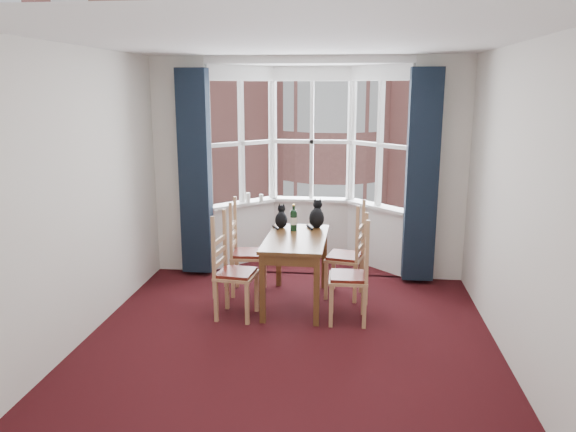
% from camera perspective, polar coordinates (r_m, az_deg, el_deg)
% --- Properties ---
extents(floor, '(4.50, 4.50, 0.00)m').
position_cam_1_polar(floor, '(5.45, -0.10, -13.37)').
color(floor, black).
rests_on(floor, ground).
extents(ceiling, '(4.50, 4.50, 0.00)m').
position_cam_1_polar(ceiling, '(4.90, -0.12, 17.45)').
color(ceiling, white).
rests_on(ceiling, floor).
extents(wall_left, '(0.00, 4.50, 4.50)m').
position_cam_1_polar(wall_left, '(5.58, -20.97, 1.60)').
color(wall_left, silver).
rests_on(wall_left, floor).
extents(wall_right, '(0.00, 4.50, 4.50)m').
position_cam_1_polar(wall_right, '(5.16, 22.54, 0.60)').
color(wall_right, silver).
rests_on(wall_right, floor).
extents(wall_near, '(4.00, 0.00, 4.00)m').
position_cam_1_polar(wall_near, '(2.85, -5.40, -7.99)').
color(wall_near, silver).
rests_on(wall_near, floor).
extents(wall_back_pier_left, '(0.70, 0.12, 2.80)m').
position_cam_1_polar(wall_back_pier_left, '(7.51, -10.74, 4.95)').
color(wall_back_pier_left, silver).
rests_on(wall_back_pier_left, floor).
extents(wall_back_pier_right, '(0.70, 0.12, 2.80)m').
position_cam_1_polar(wall_back_pier_right, '(7.25, 15.11, 4.45)').
color(wall_back_pier_right, silver).
rests_on(wall_back_pier_right, floor).
extents(bay_window, '(2.76, 0.94, 2.80)m').
position_cam_1_polar(bay_window, '(7.69, 2.27, 5.35)').
color(bay_window, white).
rests_on(bay_window, floor).
extents(curtain_left, '(0.38, 0.22, 2.60)m').
position_cam_1_polar(curtain_left, '(7.28, -9.40, 4.35)').
color(curtain_left, black).
rests_on(curtain_left, floor).
extents(curtain_right, '(0.38, 0.22, 2.60)m').
position_cam_1_polar(curtain_right, '(7.05, 13.44, 3.90)').
color(curtain_right, black).
rests_on(curtain_right, floor).
extents(dining_table, '(0.69, 1.25, 0.79)m').
position_cam_1_polar(dining_table, '(6.28, 0.82, -3.19)').
color(dining_table, brown).
rests_on(dining_table, floor).
extents(chair_left_near, '(0.44, 0.46, 0.92)m').
position_cam_1_polar(chair_left_near, '(6.04, -6.11, -5.88)').
color(chair_left_near, tan).
rests_on(chair_left_near, floor).
extents(chair_left_far, '(0.43, 0.44, 0.92)m').
position_cam_1_polar(chair_left_far, '(6.71, -4.78, -3.94)').
color(chair_left_far, tan).
rests_on(chair_left_far, floor).
extents(chair_right_near, '(0.41, 0.43, 0.92)m').
position_cam_1_polar(chair_right_near, '(5.92, 7.02, -6.31)').
color(chair_right_near, tan).
rests_on(chair_right_near, floor).
extents(chair_right_far, '(0.48, 0.49, 0.92)m').
position_cam_1_polar(chair_right_far, '(6.59, 6.53, -4.29)').
color(chair_right_far, tan).
rests_on(chair_right_far, floor).
extents(cat_left, '(0.16, 0.22, 0.29)m').
position_cam_1_polar(cat_left, '(6.65, -0.68, -0.26)').
color(cat_left, black).
rests_on(cat_left, dining_table).
extents(cat_right, '(0.20, 0.27, 0.35)m').
position_cam_1_polar(cat_right, '(6.66, 2.93, -0.04)').
color(cat_right, black).
rests_on(cat_right, dining_table).
extents(wine_bottle, '(0.08, 0.08, 0.31)m').
position_cam_1_polar(wine_bottle, '(6.50, 0.58, -0.32)').
color(wine_bottle, black).
rests_on(wine_bottle, dining_table).
extents(candle_tall, '(0.06, 0.06, 0.13)m').
position_cam_1_polar(candle_tall, '(7.73, -4.08, 1.88)').
color(candle_tall, white).
rests_on(candle_tall, bay_window).
extents(candle_short, '(0.06, 0.06, 0.11)m').
position_cam_1_polar(candle_short, '(7.73, -2.74, 1.81)').
color(candle_short, white).
rests_on(candle_short, bay_window).
extents(street, '(80.00, 80.00, 0.00)m').
position_cam_1_polar(street, '(38.05, 5.52, 0.10)').
color(street, '#333335').
rests_on(street, ground).
extents(tenement_building, '(18.40, 7.80, 15.20)m').
position_cam_1_polar(tenement_building, '(18.89, 4.89, 10.41)').
color(tenement_building, '#9E5A52').
rests_on(tenement_building, street).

